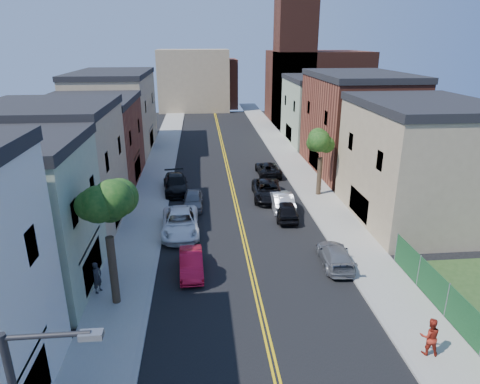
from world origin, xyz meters
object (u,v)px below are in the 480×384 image
object	(u,v)px
grey_car_right	(335,255)
silver_car_right	(281,201)
white_pickup	(180,223)
pedestrian_left	(97,277)
red_sedan	(191,263)
black_car_right	(286,210)
pedestrian_right	(430,336)
black_suv_lane	(267,190)
dark_car_right_far	(268,169)
black_car_left	(176,184)
grey_car_left	(193,200)

from	to	relation	value
grey_car_right	silver_car_right	xyz separation A→B (m)	(-1.70, 9.82, 0.13)
white_pickup	pedestrian_left	bearing A→B (deg)	-121.10
red_sedan	silver_car_right	size ratio (longest dim) A/B	0.84
black_car_right	pedestrian_right	size ratio (longest dim) A/B	2.32
black_suv_lane	pedestrian_left	xyz separation A→B (m)	(-12.10, -14.57, 0.30)
grey_car_right	dark_car_right_far	distance (m)	19.72
black_suv_lane	grey_car_right	bearing A→B (deg)	-75.66
silver_car_right	black_suv_lane	size ratio (longest dim) A/B	0.85
black_car_left	dark_car_right_far	world-z (taller)	black_car_left
black_car_right	grey_car_right	bearing A→B (deg)	105.80
grey_car_right	grey_car_left	bearing A→B (deg)	-45.23
white_pickup	dark_car_right_far	size ratio (longest dim) A/B	1.17
black_car_left	white_pickup	bearing A→B (deg)	-91.15
dark_car_right_far	pedestrian_left	distance (m)	25.44
silver_car_right	dark_car_right_far	xyz separation A→B (m)	(0.38, 9.86, -0.09)
grey_car_right	black_car_right	bearing A→B (deg)	-73.50
black_car_left	pedestrian_right	distance (m)	27.06
red_sedan	silver_car_right	distance (m)	12.55
white_pickup	dark_car_right_far	distance (m)	16.44
white_pickup	pedestrian_left	xyz separation A→B (m)	(-4.40, -7.87, 0.26)
white_pickup	pedestrian_right	world-z (taller)	pedestrian_right
black_car_left	pedestrian_left	bearing A→B (deg)	-107.82
white_pickup	grey_car_right	distance (m)	11.76
red_sedan	white_pickup	xyz separation A→B (m)	(-0.90, 6.02, 0.15)
white_pickup	dark_car_right_far	world-z (taller)	white_pickup
dark_car_right_far	black_suv_lane	world-z (taller)	black_suv_lane
grey_car_right	silver_car_right	size ratio (longest dim) A/B	0.95
silver_car_right	grey_car_right	bearing A→B (deg)	100.79
black_suv_lane	pedestrian_left	distance (m)	18.94
pedestrian_left	pedestrian_right	size ratio (longest dim) A/B	1.00
black_car_left	black_suv_lane	distance (m)	8.90
white_pickup	pedestrian_left	world-z (taller)	pedestrian_left
black_suv_lane	dark_car_right_far	bearing A→B (deg)	83.68
black_car_right	pedestrian_right	bearing A→B (deg)	105.15
grey_car_right	silver_car_right	world-z (taller)	silver_car_right
red_sedan	black_suv_lane	size ratio (longest dim) A/B	0.72
grey_car_right	black_car_left	bearing A→B (deg)	-49.89
white_pickup	black_car_right	xyz separation A→B (m)	(8.50, 1.96, -0.09)
dark_car_right_far	pedestrian_left	xyz separation A→B (m)	(-13.28, -21.70, 0.38)
black_car_left	grey_car_right	size ratio (longest dim) A/B	1.20
dark_car_right_far	silver_car_right	bearing A→B (deg)	87.06
grey_car_right	pedestrian_right	distance (m)	8.86
red_sedan	pedestrian_left	world-z (taller)	pedestrian_left
white_pickup	black_suv_lane	bearing A→B (deg)	39.09
grey_car_left	black_car_left	world-z (taller)	black_car_left
red_sedan	black_suv_lane	bearing A→B (deg)	59.67
red_sedan	black_car_left	world-z (taller)	black_car_left
black_suv_lane	pedestrian_right	world-z (taller)	pedestrian_right
red_sedan	white_pickup	bearing A→B (deg)	96.35
pedestrian_right	pedestrian_left	bearing A→B (deg)	-9.64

